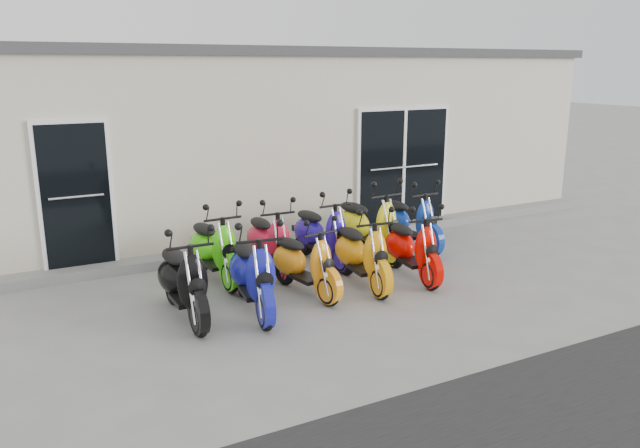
{
  "coord_description": "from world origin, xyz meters",
  "views": [
    {
      "loc": [
        -4.23,
        -7.36,
        3.05
      ],
      "look_at": [
        0.0,
        0.6,
        0.75
      ],
      "focal_mm": 35.0,
      "sensor_mm": 36.0,
      "label": 1
    }
  ],
  "objects_px": {
    "scooter_back_green": "(213,239)",
    "scooter_back_yellow": "(369,217)",
    "scooter_back_red": "(269,233)",
    "scooter_front_red": "(412,239)",
    "scooter_front_orange_b": "(362,245)",
    "scooter_back_extra": "(409,213)",
    "scooter_front_orange_a": "(304,254)",
    "scooter_front_black": "(183,270)",
    "scooter_back_blue": "(322,225)",
    "scooter_front_blue": "(252,263)"
  },
  "relations": [
    {
      "from": "scooter_front_red",
      "to": "scooter_back_yellow",
      "type": "xyz_separation_m",
      "value": [
        -0.01,
        1.17,
        0.09
      ]
    },
    {
      "from": "scooter_front_black",
      "to": "scooter_front_orange_b",
      "type": "xyz_separation_m",
      "value": [
        2.55,
        -0.02,
        -0.03
      ]
    },
    {
      "from": "scooter_back_yellow",
      "to": "scooter_back_extra",
      "type": "bearing_deg",
      "value": -1.14
    },
    {
      "from": "scooter_back_yellow",
      "to": "scooter_back_green",
      "type": "bearing_deg",
      "value": 172.61
    },
    {
      "from": "scooter_back_green",
      "to": "scooter_back_yellow",
      "type": "bearing_deg",
      "value": -4.22
    },
    {
      "from": "scooter_back_blue",
      "to": "scooter_back_extra",
      "type": "height_order",
      "value": "scooter_back_blue"
    },
    {
      "from": "scooter_front_blue",
      "to": "scooter_back_green",
      "type": "xyz_separation_m",
      "value": [
        -0.05,
        1.36,
        -0.02
      ]
    },
    {
      "from": "scooter_front_orange_a",
      "to": "scooter_back_red",
      "type": "xyz_separation_m",
      "value": [
        -0.03,
        1.13,
        0.03
      ]
    },
    {
      "from": "scooter_front_orange_b",
      "to": "scooter_back_red",
      "type": "relative_size",
      "value": 1.01
    },
    {
      "from": "scooter_front_orange_b",
      "to": "scooter_back_yellow",
      "type": "distance_m",
      "value": 1.39
    },
    {
      "from": "scooter_front_orange_a",
      "to": "scooter_back_extra",
      "type": "height_order",
      "value": "scooter_back_extra"
    },
    {
      "from": "scooter_front_black",
      "to": "scooter_front_blue",
      "type": "bearing_deg",
      "value": -12.48
    },
    {
      "from": "scooter_front_black",
      "to": "scooter_front_red",
      "type": "relative_size",
      "value": 1.08
    },
    {
      "from": "scooter_back_blue",
      "to": "scooter_front_blue",
      "type": "bearing_deg",
      "value": -145.37
    },
    {
      "from": "scooter_back_green",
      "to": "scooter_back_red",
      "type": "relative_size",
      "value": 1.03
    },
    {
      "from": "scooter_front_orange_b",
      "to": "scooter_back_green",
      "type": "relative_size",
      "value": 0.98
    },
    {
      "from": "scooter_back_green",
      "to": "scooter_front_orange_a",
      "type": "bearing_deg",
      "value": -53.46
    },
    {
      "from": "scooter_front_blue",
      "to": "scooter_front_orange_a",
      "type": "height_order",
      "value": "scooter_front_blue"
    },
    {
      "from": "scooter_front_orange_a",
      "to": "scooter_back_extra",
      "type": "relative_size",
      "value": 0.93
    },
    {
      "from": "scooter_back_green",
      "to": "scooter_back_extra",
      "type": "distance_m",
      "value": 3.44
    },
    {
      "from": "scooter_front_orange_a",
      "to": "scooter_back_blue",
      "type": "xyz_separation_m",
      "value": [
        0.86,
        1.1,
        0.05
      ]
    },
    {
      "from": "scooter_back_green",
      "to": "scooter_back_yellow",
      "type": "relative_size",
      "value": 0.92
    },
    {
      "from": "scooter_front_red",
      "to": "scooter_back_red",
      "type": "relative_size",
      "value": 0.97
    },
    {
      "from": "scooter_back_red",
      "to": "scooter_back_green",
      "type": "bearing_deg",
      "value": -175.89
    },
    {
      "from": "scooter_back_green",
      "to": "scooter_back_extra",
      "type": "height_order",
      "value": "same"
    },
    {
      "from": "scooter_front_red",
      "to": "scooter_back_green",
      "type": "height_order",
      "value": "scooter_back_green"
    },
    {
      "from": "scooter_front_red",
      "to": "scooter_front_orange_b",
      "type": "bearing_deg",
      "value": -176.07
    },
    {
      "from": "scooter_front_orange_a",
      "to": "scooter_front_orange_b",
      "type": "bearing_deg",
      "value": -14.42
    },
    {
      "from": "scooter_front_black",
      "to": "scooter_front_orange_a",
      "type": "xyz_separation_m",
      "value": [
        1.69,
        0.07,
        -0.06
      ]
    },
    {
      "from": "scooter_front_orange_a",
      "to": "scooter_front_red",
      "type": "distance_m",
      "value": 1.7
    },
    {
      "from": "scooter_front_orange_a",
      "to": "scooter_back_red",
      "type": "bearing_deg",
      "value": 82.67
    },
    {
      "from": "scooter_front_orange_b",
      "to": "scooter_back_green",
      "type": "bearing_deg",
      "value": 151.64
    },
    {
      "from": "scooter_front_orange_b",
      "to": "scooter_back_extra",
      "type": "bearing_deg",
      "value": 41.11
    },
    {
      "from": "scooter_back_green",
      "to": "scooter_front_red",
      "type": "bearing_deg",
      "value": -28.16
    },
    {
      "from": "scooter_front_red",
      "to": "scooter_back_blue",
      "type": "distance_m",
      "value": 1.49
    },
    {
      "from": "scooter_front_blue",
      "to": "scooter_front_red",
      "type": "relative_size",
      "value": 1.09
    },
    {
      "from": "scooter_front_orange_a",
      "to": "scooter_back_yellow",
      "type": "bearing_deg",
      "value": 22.83
    },
    {
      "from": "scooter_front_orange_a",
      "to": "scooter_back_red",
      "type": "distance_m",
      "value": 1.13
    },
    {
      "from": "scooter_back_red",
      "to": "scooter_front_orange_a",
      "type": "bearing_deg",
      "value": -86.09
    },
    {
      "from": "scooter_front_blue",
      "to": "scooter_back_yellow",
      "type": "height_order",
      "value": "scooter_back_yellow"
    },
    {
      "from": "scooter_front_red",
      "to": "scooter_back_yellow",
      "type": "height_order",
      "value": "scooter_back_yellow"
    },
    {
      "from": "scooter_back_green",
      "to": "scooter_back_extra",
      "type": "bearing_deg",
      "value": -2.68
    },
    {
      "from": "scooter_front_blue",
      "to": "scooter_back_extra",
      "type": "xyz_separation_m",
      "value": [
        3.39,
        1.36,
        -0.02
      ]
    },
    {
      "from": "scooter_back_extra",
      "to": "scooter_front_black",
      "type": "bearing_deg",
      "value": -167.15
    },
    {
      "from": "scooter_back_green",
      "to": "scooter_back_red",
      "type": "distance_m",
      "value": 0.87
    },
    {
      "from": "scooter_front_black",
      "to": "scooter_back_yellow",
      "type": "distance_m",
      "value": 3.55
    },
    {
      "from": "scooter_back_blue",
      "to": "scooter_back_yellow",
      "type": "xyz_separation_m",
      "value": [
        0.83,
        -0.07,
        0.05
      ]
    },
    {
      "from": "scooter_front_red",
      "to": "scooter_back_yellow",
      "type": "bearing_deg",
      "value": 97.58
    },
    {
      "from": "scooter_front_black",
      "to": "scooter_front_orange_b",
      "type": "bearing_deg",
      "value": -0.28
    },
    {
      "from": "scooter_front_orange_a",
      "to": "scooter_back_red",
      "type": "relative_size",
      "value": 0.95
    }
  ]
}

